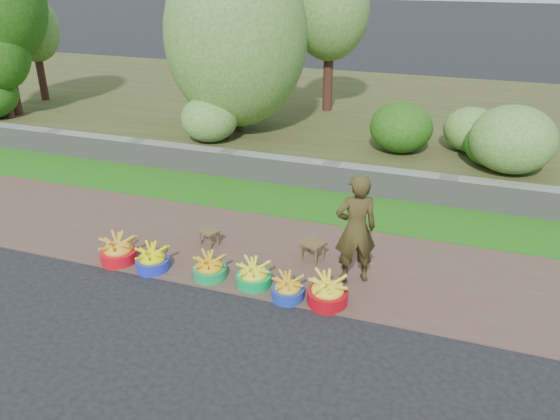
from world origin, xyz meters
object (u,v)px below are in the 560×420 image
(basin_f, at_px, (328,292))
(stool_left, at_px, (209,233))
(basin_a, at_px, (118,251))
(basin_e, at_px, (288,289))
(basin_d, at_px, (254,276))
(stool_right, at_px, (312,246))
(basin_c, at_px, (210,268))
(basin_b, at_px, (152,260))
(vendor_woman, at_px, (356,229))

(basin_f, distance_m, stool_left, 2.39)
(basin_a, height_order, basin_f, basin_a)
(basin_a, bearing_deg, basin_e, -1.84)
(basin_a, relative_size, basin_e, 1.22)
(basin_d, xyz_separation_m, stool_right, (0.58, 0.93, 0.10))
(basin_c, height_order, basin_f, basin_f)
(basin_a, height_order, basin_e, basin_a)
(basin_b, xyz_separation_m, stool_right, (2.16, 1.02, 0.10))
(stool_right, distance_m, vendor_woman, 0.95)
(basin_e, bearing_deg, stool_right, 88.62)
(basin_b, distance_m, stool_left, 1.04)
(basin_d, bearing_deg, basin_c, -178.32)
(basin_a, xyz_separation_m, basin_f, (3.28, -0.03, -0.00))
(basin_d, xyz_separation_m, stool_left, (-1.11, 0.85, 0.07))
(basin_c, distance_m, stool_right, 1.58)
(basin_a, distance_m, basin_d, 2.19)
(stool_right, bearing_deg, basin_c, -142.79)
(basin_e, relative_size, stool_left, 1.21)
(basin_a, height_order, vendor_woman, vendor_woman)
(stool_right, bearing_deg, basin_e, -91.38)
(basin_e, xyz_separation_m, stool_right, (0.03, 1.07, 0.12))
(basin_c, relative_size, stool_right, 1.13)
(vendor_woman, bearing_deg, basin_c, -8.32)
(basin_e, relative_size, basin_f, 0.83)
(basin_b, bearing_deg, basin_f, 0.06)
(basin_c, xyz_separation_m, basin_f, (1.76, -0.06, 0.02))
(basin_c, height_order, basin_d, basin_d)
(basin_d, relative_size, vendor_woman, 0.31)
(stool_left, bearing_deg, basin_a, -140.26)
(basin_c, xyz_separation_m, stool_right, (1.25, 0.95, 0.11))
(basin_d, height_order, basin_e, basin_d)
(basin_c, relative_size, basin_e, 1.07)
(basin_d, xyz_separation_m, vendor_woman, (1.28, 0.60, 0.66))
(basin_a, distance_m, stool_left, 1.40)
(basin_a, xyz_separation_m, basin_d, (2.19, 0.05, -0.02))
(basin_b, relative_size, basin_d, 0.99)
(vendor_woman, bearing_deg, basin_f, 48.21)
(basin_d, height_order, stool_right, basin_d)
(stool_left, bearing_deg, basin_f, -22.82)
(basin_f, bearing_deg, stool_left, 157.18)
(basin_f, xyz_separation_m, vendor_woman, (0.19, 0.69, 0.64))
(basin_f, bearing_deg, stool_right, 116.68)
(basin_f, height_order, vendor_woman, vendor_woman)
(basin_c, relative_size, basin_f, 0.88)
(basin_d, distance_m, vendor_woman, 1.56)
(basin_a, height_order, basin_d, basin_a)
(basin_d, height_order, basin_f, basin_f)
(basin_b, bearing_deg, stool_right, 25.21)
(basin_c, bearing_deg, basin_f, -2.00)
(basin_a, xyz_separation_m, basin_b, (0.61, -0.03, -0.02))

